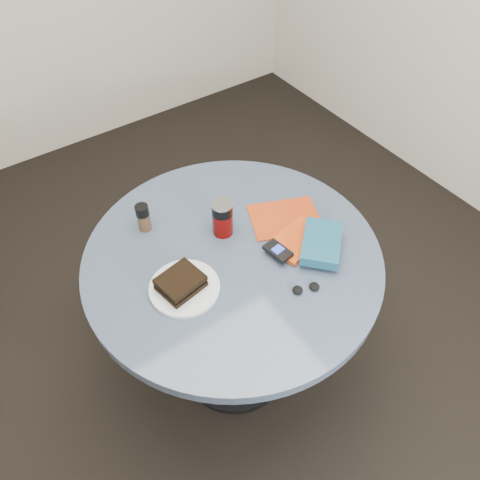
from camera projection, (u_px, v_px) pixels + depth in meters
ground at (235, 362)px, 2.11m from camera, size 4.00×4.00×0.00m
table at (233, 283)px, 1.68m from camera, size 1.00×1.00×0.75m
plate at (185, 288)px, 1.46m from camera, size 0.27×0.27×0.01m
sandwich at (181, 283)px, 1.43m from camera, size 0.15×0.13×0.05m
soda_can at (223, 218)px, 1.58m from camera, size 0.09×0.09×0.13m
pepper_grinder at (143, 217)px, 1.60m from camera, size 0.06×0.06×0.11m
magazine at (285, 218)px, 1.67m from camera, size 0.30×0.26×0.00m
red_book at (297, 240)px, 1.59m from camera, size 0.21×0.16×0.02m
novel at (321, 243)px, 1.54m from camera, size 0.22×0.22×0.04m
mp3_player at (278, 251)px, 1.53m from camera, size 0.07×0.10×0.02m
headphones at (306, 288)px, 1.45m from camera, size 0.09×0.06×0.02m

